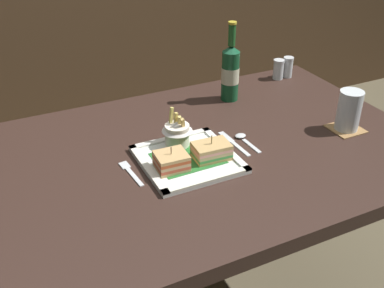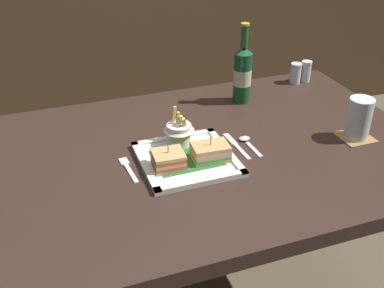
% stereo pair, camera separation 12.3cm
% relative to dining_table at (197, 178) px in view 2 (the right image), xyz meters
% --- Properties ---
extents(dining_table, '(1.39, 0.88, 0.74)m').
position_rel_dining_table_xyz_m(dining_table, '(0.00, 0.00, 0.00)').
color(dining_table, '#34221C').
rests_on(dining_table, ground_plane).
extents(square_plate, '(0.26, 0.26, 0.02)m').
position_rel_dining_table_xyz_m(square_plate, '(-0.05, -0.04, 0.10)').
color(square_plate, white).
rests_on(square_plate, dining_table).
extents(sandwich_half_left, '(0.09, 0.08, 0.07)m').
position_rel_dining_table_xyz_m(sandwich_half_left, '(-0.11, -0.07, 0.13)').
color(sandwich_half_left, tan).
rests_on(sandwich_half_left, square_plate).
extents(sandwich_half_right, '(0.11, 0.08, 0.07)m').
position_rel_dining_table_xyz_m(sandwich_half_right, '(0.01, -0.07, 0.13)').
color(sandwich_half_right, tan).
rests_on(sandwich_half_right, square_plate).
extents(fries_cup, '(0.09, 0.09, 0.11)m').
position_rel_dining_table_xyz_m(fries_cup, '(-0.04, 0.04, 0.15)').
color(fries_cup, white).
rests_on(fries_cup, square_plate).
extents(beer_bottle, '(0.06, 0.06, 0.28)m').
position_rel_dining_table_xyz_m(beer_bottle, '(0.27, 0.27, 0.20)').
color(beer_bottle, '#144D2A').
rests_on(beer_bottle, dining_table).
extents(drink_coaster, '(0.10, 0.10, 0.00)m').
position_rel_dining_table_xyz_m(drink_coaster, '(0.49, -0.09, 0.10)').
color(drink_coaster, '#A27544').
rests_on(drink_coaster, dining_table).
extents(water_glass, '(0.07, 0.07, 0.13)m').
position_rel_dining_table_xyz_m(water_glass, '(0.49, -0.09, 0.16)').
color(water_glass, silver).
rests_on(water_glass, dining_table).
extents(fork, '(0.03, 0.13, 0.00)m').
position_rel_dining_table_xyz_m(fork, '(-0.21, -0.02, 0.10)').
color(fork, silver).
rests_on(fork, dining_table).
extents(knife, '(0.02, 0.16, 0.00)m').
position_rel_dining_table_xyz_m(knife, '(0.12, -0.01, 0.10)').
color(knife, silver).
rests_on(knife, dining_table).
extents(spoon, '(0.03, 0.12, 0.01)m').
position_rel_dining_table_xyz_m(spoon, '(0.16, -0.01, 0.10)').
color(spoon, silver).
rests_on(spoon, dining_table).
extents(salt_shaker, '(0.04, 0.04, 0.08)m').
position_rel_dining_table_xyz_m(salt_shaker, '(0.54, 0.35, 0.13)').
color(salt_shaker, silver).
rests_on(salt_shaker, dining_table).
extents(pepper_shaker, '(0.04, 0.04, 0.08)m').
position_rel_dining_table_xyz_m(pepper_shaker, '(0.58, 0.35, 0.13)').
color(pepper_shaker, silver).
rests_on(pepper_shaker, dining_table).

